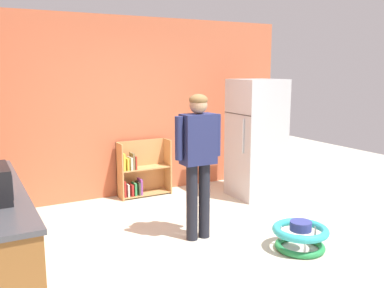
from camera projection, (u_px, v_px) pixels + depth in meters
name	position (u px, v px, depth m)	size (l,w,h in m)	color
ground_plane	(212.00, 246.00, 4.66)	(12.00, 12.00, 0.00)	beige
back_wall	(134.00, 107.00, 6.44)	(5.20, 0.06, 2.70)	#C86541
refrigerator	(256.00, 139.00, 6.36)	(0.73, 0.68, 1.78)	#B7BABF
bookshelf	(140.00, 172.00, 6.45)	(0.80, 0.28, 0.85)	tan
standing_person	(198.00, 153.00, 4.70)	(0.57, 0.22, 1.66)	black
baby_walker	(300.00, 236.00, 4.54)	(0.60, 0.60, 0.32)	#258745
blue_cup	(1.00, 172.00, 4.10)	(0.08, 0.08, 0.10)	blue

